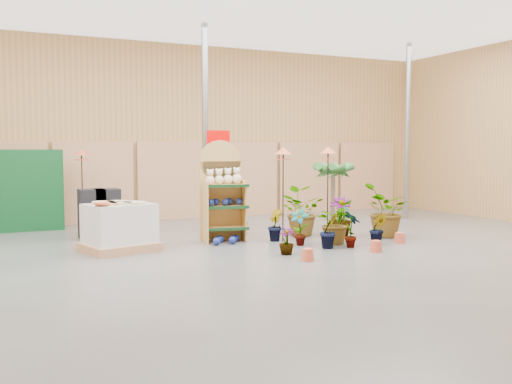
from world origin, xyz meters
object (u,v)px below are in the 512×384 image
pallet_stack (119,227)px  potted_plant_2 (334,222)px  bird_table_front (283,154)px  display_shelf (222,195)px

pallet_stack → potted_plant_2: size_ratio=1.69×
bird_table_front → display_shelf: bearing=148.7°
display_shelf → pallet_stack: 2.16m
display_shelf → potted_plant_2: bearing=-25.4°
bird_table_front → potted_plant_2: bearing=-38.8°
display_shelf → bird_table_front: 1.45m
potted_plant_2 → bird_table_front: bearing=141.2°
bird_table_front → potted_plant_2: bird_table_front is taller
pallet_stack → bird_table_front: (3.11, -0.30, 1.29)m
display_shelf → pallet_stack: bearing=-161.7°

